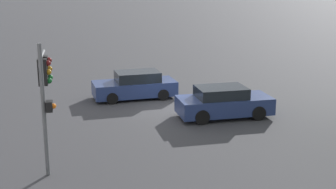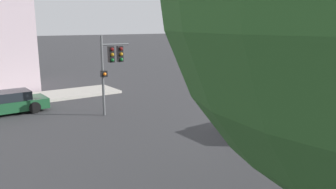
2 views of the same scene
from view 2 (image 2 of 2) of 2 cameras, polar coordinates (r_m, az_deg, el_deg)
The scene contains 5 objects.
ground_plane at distance 18.79m, azimuth 16.83°, elevation -4.21°, with size 300.00×300.00×0.00m, color #333335.
traffic_signal at distance 18.78m, azimuth -9.84°, elevation 5.73°, with size 0.54×1.81×4.51m.
crossing_car_0 at distance 21.32m, azimuth 18.02°, elevation -0.44°, with size 4.56×2.15×1.48m.
crossing_car_1 at distance 15.84m, azimuth 18.50°, elevation -4.65°, with size 4.43×1.99×1.48m.
parked_car_0 at distance 21.24m, azimuth -26.48°, elevation -1.37°, with size 2.05×4.71×1.30m.
Camera 2 is at (-11.01, 14.34, 5.09)m, focal length 35.00 mm.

